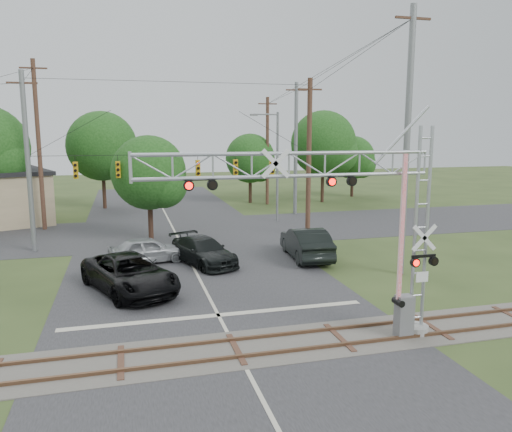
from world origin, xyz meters
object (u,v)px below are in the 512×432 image
object	(u,v)px
traffic_signal_span	(192,162)
pickup_black	(130,274)
car_dark	(203,251)
streetlight	(275,161)
sedan_silver	(148,250)
crossing_gantry	(342,214)

from	to	relation	value
traffic_signal_span	pickup_black	xyz separation A→B (m)	(-4.48, -10.16, -4.76)
traffic_signal_span	pickup_black	world-z (taller)	traffic_signal_span
car_dark	streetlight	xyz separation A→B (m)	(8.24, 12.53, 4.44)
pickup_black	sedan_silver	size ratio (longest dim) A/B	1.40
crossing_gantry	pickup_black	xyz separation A→B (m)	(-7.36, 8.21, -3.98)
car_dark	crossing_gantry	bearing A→B (deg)	-96.36
traffic_signal_span	sedan_silver	size ratio (longest dim) A/B	4.20
streetlight	crossing_gantry	bearing A→B (deg)	-101.68
car_dark	pickup_black	bearing A→B (deg)	-156.51
pickup_black	crossing_gantry	bearing A→B (deg)	-70.46
sedan_silver	streetlight	size ratio (longest dim) A/B	0.49
traffic_signal_span	car_dark	size ratio (longest dim) A/B	3.56
car_dark	sedan_silver	size ratio (longest dim) A/B	1.18
crossing_gantry	streetlight	distance (m)	25.39
pickup_black	sedan_silver	distance (m)	5.43
pickup_black	car_dark	size ratio (longest dim) A/B	1.19
traffic_signal_span	streetlight	size ratio (longest dim) A/B	2.07
car_dark	streetlight	size ratio (longest dim) A/B	0.58
sedan_silver	streetlight	distance (m)	16.67
sedan_silver	crossing_gantry	bearing A→B (deg)	-165.46
crossing_gantry	car_dark	distance (m)	13.35
traffic_signal_span	pickup_black	bearing A→B (deg)	-113.81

